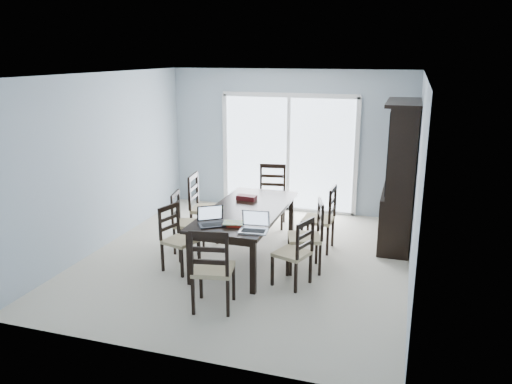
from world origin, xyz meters
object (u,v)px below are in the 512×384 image
(hot_tub, at_px, (285,173))
(laptop_silver, at_px, (254,227))
(chair_right_mid, at_px, (312,228))
(laptop_dark, at_px, (212,221))
(chair_left_mid, at_px, (183,215))
(chair_right_near, at_px, (298,246))
(chair_end_near, at_px, (211,261))
(chair_end_far, at_px, (272,188))
(chair_right_far, at_px, (325,212))
(china_hutch, at_px, (400,177))
(game_box, at_px, (247,198))
(chair_left_far, at_px, (201,200))
(dining_table, at_px, (246,214))
(chair_left_near, at_px, (175,231))
(cell_phone, at_px, (217,232))

(hot_tub, bearing_deg, laptop_silver, -80.88)
(chair_right_mid, xyz_separation_m, laptop_dark, (-1.15, -0.69, 0.21))
(chair_left_mid, height_order, laptop_dark, chair_left_mid)
(chair_right_near, xyz_separation_m, chair_end_near, (-0.78, -0.92, 0.07))
(chair_end_far, xyz_separation_m, hot_tub, (-0.25, 1.92, -0.18))
(chair_right_far, bearing_deg, chair_right_mid, 178.95)
(china_hutch, relative_size, chair_right_near, 2.12)
(hot_tub, bearing_deg, game_box, -86.55)
(chair_left_far, distance_m, laptop_silver, 1.97)
(chair_left_far, relative_size, laptop_silver, 3.24)
(laptop_dark, bearing_deg, chair_left_mid, 101.55)
(hot_tub, bearing_deg, chair_right_mid, -70.43)
(chair_right_mid, relative_size, laptop_silver, 3.05)
(chair_right_near, bearing_deg, chair_right_far, 14.72)
(china_hutch, height_order, chair_end_near, china_hutch)
(dining_table, distance_m, chair_left_near, 1.02)
(chair_left_mid, height_order, chair_end_near, chair_end_near)
(chair_left_mid, height_order, cell_phone, chair_left_mid)
(china_hutch, relative_size, chair_end_far, 1.83)
(china_hutch, height_order, cell_phone, china_hutch)
(dining_table, xyz_separation_m, cell_phone, (-0.04, -1.00, 0.08))
(laptop_silver, bearing_deg, chair_right_far, 61.47)
(chair_left_mid, bearing_deg, laptop_silver, 47.11)
(chair_right_near, bearing_deg, laptop_silver, 131.56)
(dining_table, relative_size, laptop_silver, 5.90)
(chair_end_far, bearing_deg, hot_tub, -91.56)
(chair_left_far, height_order, chair_right_near, chair_left_far)
(china_hutch, relative_size, chair_left_near, 2.14)
(chair_end_far, xyz_separation_m, cell_phone, (0.03, -2.59, 0.12))
(chair_left_far, relative_size, laptop_dark, 2.91)
(chair_right_far, bearing_deg, hot_tub, 27.21)
(chair_end_near, distance_m, laptop_silver, 0.79)
(china_hutch, xyz_separation_m, game_box, (-2.16, -0.82, -0.29))
(chair_right_near, bearing_deg, laptop_dark, 116.93)
(chair_left_mid, distance_m, laptop_dark, 1.18)
(china_hutch, height_order, chair_end_far, china_hutch)
(chair_left_mid, bearing_deg, chair_end_far, 138.64)
(dining_table, relative_size, chair_end_far, 1.83)
(laptop_silver, distance_m, cell_phone, 0.45)
(chair_right_far, height_order, laptop_silver, chair_right_far)
(chair_end_near, bearing_deg, cell_phone, 94.31)
(game_box, bearing_deg, chair_left_far, 168.84)
(laptop_silver, bearing_deg, chair_left_far, 126.51)
(dining_table, height_order, laptop_dark, laptop_dark)
(chair_left_near, relative_size, laptop_dark, 2.49)
(chair_right_far, relative_size, cell_phone, 11.83)
(chair_end_near, bearing_deg, chair_right_far, 57.65)
(chair_right_far, bearing_deg, chair_end_far, 51.37)
(chair_end_near, bearing_deg, chair_end_far, 82.66)
(chair_left_far, bearing_deg, laptop_silver, 35.75)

